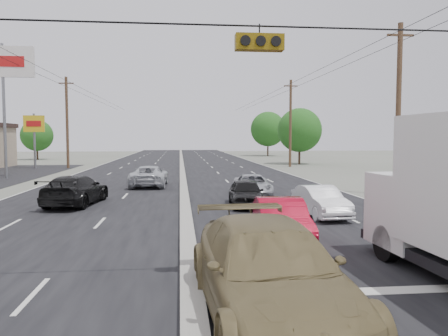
{
  "coord_description": "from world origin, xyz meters",
  "views": [
    {
      "loc": [
        -0.23,
        -9.49,
        3.39
      ],
      "look_at": [
        1.49,
        7.5,
        2.2
      ],
      "focal_mm": 35.0,
      "sensor_mm": 36.0,
      "label": 1
    }
  ],
  "objects_px": {
    "tree_left_far": "(37,135)",
    "tree_right_far": "(268,129)",
    "red_sedan": "(281,221)",
    "tree_right_mid": "(300,130)",
    "queue_car_a": "(246,193)",
    "tan_sedan": "(268,272)",
    "utility_pole_left_c": "(67,122)",
    "utility_pole_right_c": "(290,123)",
    "pole_sign_far": "(34,128)",
    "queue_car_c": "(252,186)",
    "pole_sign_billboard": "(3,70)",
    "oncoming_near": "(76,190)",
    "utility_pole_right_b": "(398,108)",
    "oncoming_far": "(149,176)",
    "queue_car_b": "(320,202)"
  },
  "relations": [
    {
      "from": "pole_sign_far",
      "to": "tree_right_far",
      "type": "relative_size",
      "value": 0.74
    },
    {
      "from": "utility_pole_right_b",
      "to": "tree_left_far",
      "type": "height_order",
      "value": "utility_pole_right_b"
    },
    {
      "from": "tan_sedan",
      "to": "queue_car_a",
      "type": "relative_size",
      "value": 1.56
    },
    {
      "from": "queue_car_a",
      "to": "utility_pole_left_c",
      "type": "bearing_deg",
      "value": 120.67
    },
    {
      "from": "tree_left_far",
      "to": "queue_car_c",
      "type": "relative_size",
      "value": 1.36
    },
    {
      "from": "tree_left_far",
      "to": "red_sedan",
      "type": "distance_m",
      "value": 61.29
    },
    {
      "from": "tree_right_mid",
      "to": "red_sedan",
      "type": "height_order",
      "value": "tree_right_mid"
    },
    {
      "from": "pole_sign_far",
      "to": "oncoming_near",
      "type": "bearing_deg",
      "value": -68.74
    },
    {
      "from": "tree_right_far",
      "to": "oncoming_far",
      "type": "height_order",
      "value": "tree_right_far"
    },
    {
      "from": "pole_sign_billboard",
      "to": "tree_left_far",
      "type": "distance_m",
      "value": 33.27
    },
    {
      "from": "pole_sign_far",
      "to": "oncoming_near",
      "type": "relative_size",
      "value": 1.16
    },
    {
      "from": "tree_right_far",
      "to": "utility_pole_left_c",
      "type": "bearing_deg",
      "value": -133.53
    },
    {
      "from": "pole_sign_billboard",
      "to": "tree_left_far",
      "type": "xyz_separation_m",
      "value": [
        -7.5,
        32.0,
        -5.15
      ]
    },
    {
      "from": "tree_left_far",
      "to": "tree_right_mid",
      "type": "distance_m",
      "value": 39.93
    },
    {
      "from": "utility_pole_left_c",
      "to": "tree_right_mid",
      "type": "distance_m",
      "value": 27.96
    },
    {
      "from": "utility_pole_right_c",
      "to": "tan_sedan",
      "type": "distance_m",
      "value": 43.29
    },
    {
      "from": "utility_pole_right_b",
      "to": "tree_right_far",
      "type": "height_order",
      "value": "utility_pole_right_b"
    },
    {
      "from": "oncoming_near",
      "to": "oncoming_far",
      "type": "relative_size",
      "value": 1.0
    },
    {
      "from": "red_sedan",
      "to": "queue_car_c",
      "type": "relative_size",
      "value": 0.95
    },
    {
      "from": "queue_car_a",
      "to": "oncoming_near",
      "type": "xyz_separation_m",
      "value": [
        -8.45,
        1.32,
        0.09
      ]
    },
    {
      "from": "tan_sedan",
      "to": "utility_pole_right_b",
      "type": "bearing_deg",
      "value": 53.06
    },
    {
      "from": "tree_left_far",
      "to": "tree_right_mid",
      "type": "height_order",
      "value": "tree_right_mid"
    },
    {
      "from": "utility_pole_right_c",
      "to": "tan_sedan",
      "type": "xyz_separation_m",
      "value": [
        -11.1,
        -41.63,
        -4.22
      ]
    },
    {
      "from": "queue_car_a",
      "to": "oncoming_near",
      "type": "height_order",
      "value": "oncoming_near"
    },
    {
      "from": "tree_left_far",
      "to": "oncoming_far",
      "type": "distance_m",
      "value": 43.78
    },
    {
      "from": "pole_sign_far",
      "to": "oncoming_near",
      "type": "distance_m",
      "value": 29.32
    },
    {
      "from": "tan_sedan",
      "to": "queue_car_a",
      "type": "height_order",
      "value": "tan_sedan"
    },
    {
      "from": "utility_pole_right_c",
      "to": "red_sedan",
      "type": "distance_m",
      "value": 37.37
    },
    {
      "from": "red_sedan",
      "to": "tree_left_far",
      "type": "bearing_deg",
      "value": 118.44
    },
    {
      "from": "tree_right_far",
      "to": "red_sedan",
      "type": "bearing_deg",
      "value": -101.16
    },
    {
      "from": "tree_left_far",
      "to": "tree_right_far",
      "type": "bearing_deg",
      "value": 14.74
    },
    {
      "from": "utility_pole_right_b",
      "to": "oncoming_far",
      "type": "relative_size",
      "value": 1.94
    },
    {
      "from": "tree_right_mid",
      "to": "tree_right_far",
      "type": "height_order",
      "value": "tree_right_far"
    },
    {
      "from": "tree_left_far",
      "to": "queue_car_a",
      "type": "height_order",
      "value": "tree_left_far"
    },
    {
      "from": "pole_sign_billboard",
      "to": "queue_car_c",
      "type": "relative_size",
      "value": 2.45
    },
    {
      "from": "red_sedan",
      "to": "utility_pole_left_c",
      "type": "bearing_deg",
      "value": 117.7
    },
    {
      "from": "tree_right_mid",
      "to": "tree_right_far",
      "type": "xyz_separation_m",
      "value": [
        1.0,
        25.0,
        0.62
      ]
    },
    {
      "from": "utility_pole_left_c",
      "to": "red_sedan",
      "type": "distance_m",
      "value": 39.33
    },
    {
      "from": "queue_car_c",
      "to": "utility_pole_right_c",
      "type": "bearing_deg",
      "value": 75.38
    },
    {
      "from": "tree_right_mid",
      "to": "oncoming_near",
      "type": "height_order",
      "value": "tree_right_mid"
    },
    {
      "from": "tree_right_far",
      "to": "queue_car_b",
      "type": "height_order",
      "value": "tree_right_far"
    },
    {
      "from": "tree_left_far",
      "to": "tree_right_far",
      "type": "height_order",
      "value": "tree_right_far"
    },
    {
      "from": "tree_left_far",
      "to": "tan_sedan",
      "type": "relative_size",
      "value": 1.01
    },
    {
      "from": "pole_sign_far",
      "to": "queue_car_a",
      "type": "relative_size",
      "value": 1.54
    },
    {
      "from": "pole_sign_far",
      "to": "tree_right_mid",
      "type": "distance_m",
      "value": 31.4
    },
    {
      "from": "pole_sign_far",
      "to": "queue_car_b",
      "type": "relative_size",
      "value": 1.53
    },
    {
      "from": "utility_pole_right_c",
      "to": "oncoming_far",
      "type": "relative_size",
      "value": 1.94
    },
    {
      "from": "tree_right_mid",
      "to": "tree_left_far",
      "type": "bearing_deg",
      "value": 157.93
    },
    {
      "from": "tree_left_far",
      "to": "oncoming_far",
      "type": "height_order",
      "value": "tree_left_far"
    },
    {
      "from": "pole_sign_billboard",
      "to": "tree_left_far",
      "type": "relative_size",
      "value": 1.8
    }
  ]
}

